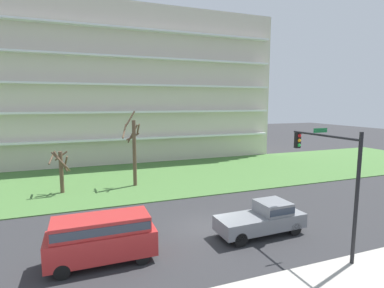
# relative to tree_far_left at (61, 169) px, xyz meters

# --- Properties ---
(ground) EXTENTS (160.00, 160.00, 0.00)m
(ground) POSITION_rel_tree_far_left_xyz_m (8.89, -11.18, -2.23)
(ground) COLOR #2D2D30
(grass_lawn_strip) EXTENTS (80.00, 16.00, 0.08)m
(grass_lawn_strip) POSITION_rel_tree_far_left_xyz_m (8.89, 2.82, -2.19)
(grass_lawn_strip) COLOR #477238
(grass_lawn_strip) RESTS_ON ground
(apartment_building) EXTENTS (39.09, 11.32, 20.22)m
(apartment_building) POSITION_rel_tree_far_left_xyz_m (8.89, 16.00, 7.88)
(apartment_building) COLOR beige
(apartment_building) RESTS_ON ground
(tree_far_left) EXTENTS (1.72, 1.68, 3.85)m
(tree_far_left) POSITION_rel_tree_far_left_xyz_m (0.00, 0.00, 0.00)
(tree_far_left) COLOR brown
(tree_far_left) RESTS_ON ground
(tree_left) EXTENTS (1.81, 1.80, 7.12)m
(tree_left) POSITION_rel_tree_far_left_xyz_m (6.35, 0.23, 1.41)
(tree_left) COLOR brown
(tree_left) RESTS_ON ground
(pickup_gray_near_left) EXTENTS (5.46, 2.16, 1.95)m
(pickup_gray_near_left) POSITION_rel_tree_far_left_xyz_m (11.78, -13.18, -1.21)
(pickup_gray_near_left) COLOR slate
(pickup_gray_near_left) RESTS_ON ground
(van_red_center_left) EXTENTS (5.20, 2.01, 2.36)m
(van_red_center_left) POSITION_rel_tree_far_left_xyz_m (2.43, -13.18, -0.83)
(van_red_center_left) COLOR #B22828
(van_red_center_left) RESTS_ON ground
(traffic_signal_mast) EXTENTS (0.90, 4.69, 6.56)m
(traffic_signal_mast) POSITION_rel_tree_far_left_xyz_m (13.77, -16.27, 2.21)
(traffic_signal_mast) COLOR black
(traffic_signal_mast) RESTS_ON ground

